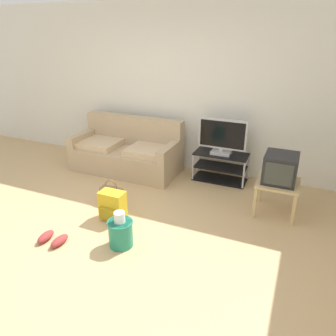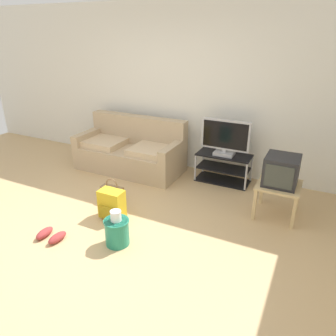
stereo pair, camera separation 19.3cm
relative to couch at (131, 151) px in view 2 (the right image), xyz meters
name	(u,v)px [view 2 (the right image)]	position (x,y,z in m)	size (l,w,h in m)	color
ground_plane	(95,234)	(0.66, -1.88, -0.33)	(9.00, 9.80, 0.02)	tan
wall_back	(180,89)	(0.66, 0.57, 1.03)	(9.00, 0.10, 2.70)	silver
couch	(131,151)	(0.00, 0.00, 0.00)	(1.81, 0.84, 0.88)	tan
tv_stand	(223,168)	(1.59, 0.21, -0.09)	(0.84, 0.40, 0.46)	black
flat_tv	(225,138)	(1.59, 0.19, 0.41)	(0.75, 0.22, 0.56)	#B2B2B7
side_table	(278,189)	(2.52, -0.47, 0.06)	(0.53, 0.53, 0.45)	tan
crt_tv	(281,170)	(2.52, -0.46, 0.31)	(0.41, 0.44, 0.37)	#232326
backpack	(112,204)	(0.63, -1.47, -0.14)	(0.32, 0.27, 0.38)	gold
handbag	(112,193)	(0.37, -1.10, -0.20)	(0.32, 0.13, 0.34)	olive
cleaning_bucket	(117,230)	(1.02, -1.91, -0.14)	(0.29, 0.29, 0.43)	#238466
sneakers_pair	(51,235)	(0.27, -2.18, -0.28)	(0.33, 0.26, 0.09)	#993333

